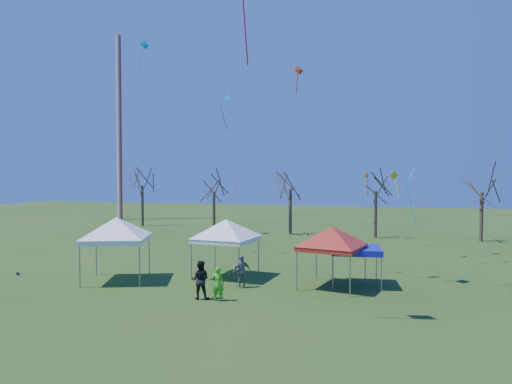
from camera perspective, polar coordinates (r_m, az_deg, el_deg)
ground at (r=22.99m, az=-1.63°, el=-12.96°), size 140.00×140.00×0.00m
radio_mast at (r=65.45m, az=-16.74°, el=7.67°), size 0.70×0.70×25.00m
tree_0 at (r=55.78m, az=-14.05°, el=2.51°), size 3.83×3.83×8.44m
tree_1 at (r=49.03m, az=-5.30°, el=1.82°), size 3.42×3.42×7.54m
tree_2 at (r=46.48m, az=4.33°, el=2.43°), size 3.71×3.71×8.18m
tree_3 at (r=45.30m, az=14.74°, el=2.12°), size 3.59×3.59×7.91m
tree_4 at (r=46.12m, az=26.41°, el=1.94°), size 3.58×3.58×7.89m
tent_white_west at (r=26.96m, az=-17.07°, el=-3.54°), size 4.47×4.47×4.18m
tent_white_mid at (r=26.74m, az=-3.78°, el=-3.92°), size 4.44×4.44×3.94m
tent_red at (r=24.56m, az=9.48°, el=-4.77°), size 4.18×4.18×3.78m
tent_blue at (r=25.57m, az=12.35°, el=-7.11°), size 2.92×2.92×2.08m
person_dark at (r=22.55m, az=-7.00°, el=-10.83°), size 1.03×0.87×1.86m
person_grey at (r=24.62m, az=-1.79°, el=-9.88°), size 1.04×1.00×1.74m
person_green at (r=22.17m, az=-4.78°, el=-11.37°), size 0.64×0.46×1.62m
kite_19 at (r=39.70m, az=16.88°, el=1.92°), size 0.81×0.71×2.24m
kite_2 at (r=45.96m, az=-3.81°, el=11.32°), size 1.47×1.34×3.66m
kite_17 at (r=26.40m, az=18.78°, el=1.90°), size 0.62×1.07×3.20m
kite_18 at (r=27.62m, az=5.36°, el=14.81°), size 0.69×0.62×1.66m
kite_22 at (r=44.61m, az=13.61°, el=1.86°), size 0.80×0.83×2.32m
kite_13 at (r=46.66m, az=-2.63°, el=2.07°), size 0.91×1.24×2.90m
kite_7 at (r=41.88m, az=-13.76°, el=17.40°), size 0.92×1.04×2.77m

